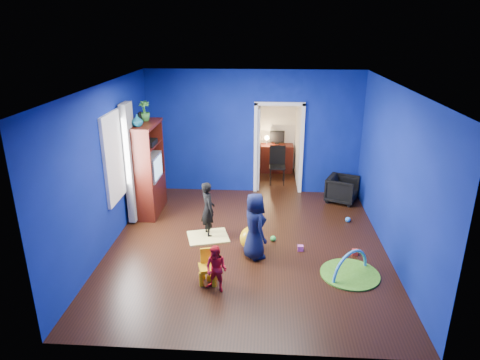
# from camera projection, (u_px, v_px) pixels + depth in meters

# --- Properties ---
(floor) EXTENTS (5.00, 5.50, 0.01)m
(floor) POSITION_uv_depth(u_px,v_px,m) (247.00, 245.00, 7.91)
(floor) COLOR black
(floor) RESTS_ON ground
(ceiling) EXTENTS (5.00, 5.50, 0.01)m
(ceiling) POSITION_uv_depth(u_px,v_px,m) (248.00, 86.00, 6.91)
(ceiling) COLOR white
(ceiling) RESTS_ON wall_back
(wall_back) EXTENTS (5.00, 0.02, 2.90)m
(wall_back) POSITION_uv_depth(u_px,v_px,m) (253.00, 133.00, 9.98)
(wall_back) COLOR navy
(wall_back) RESTS_ON floor
(wall_front) EXTENTS (5.00, 0.02, 2.90)m
(wall_front) POSITION_uv_depth(u_px,v_px,m) (236.00, 250.00, 4.83)
(wall_front) COLOR navy
(wall_front) RESTS_ON floor
(wall_left) EXTENTS (0.02, 5.50, 2.90)m
(wall_left) POSITION_uv_depth(u_px,v_px,m) (107.00, 168.00, 7.56)
(wall_left) COLOR navy
(wall_left) RESTS_ON floor
(wall_right) EXTENTS (0.02, 5.50, 2.90)m
(wall_right) POSITION_uv_depth(u_px,v_px,m) (395.00, 174.00, 7.26)
(wall_right) COLOR navy
(wall_right) RESTS_ON floor
(alcove) EXTENTS (1.00, 1.75, 2.50)m
(alcove) POSITION_uv_depth(u_px,v_px,m) (278.00, 133.00, 10.83)
(alcove) COLOR silver
(alcove) RESTS_ON floor
(armchair) EXTENTS (0.86, 0.85, 0.60)m
(armchair) POSITION_uv_depth(u_px,v_px,m) (342.00, 189.00, 9.74)
(armchair) COLOR black
(armchair) RESTS_ON floor
(child_black) EXTENTS (0.41, 0.47, 1.09)m
(child_black) POSITION_uv_depth(u_px,v_px,m) (208.00, 209.00, 8.09)
(child_black) COLOR black
(child_black) RESTS_ON floor
(child_navy) EXTENTS (0.60, 0.69, 1.19)m
(child_navy) POSITION_uv_depth(u_px,v_px,m) (255.00, 226.00, 7.32)
(child_navy) COLOR #10143A
(child_navy) RESTS_ON floor
(toddler_red) EXTENTS (0.45, 0.40, 0.75)m
(toddler_red) POSITION_uv_depth(u_px,v_px,m) (216.00, 269.00, 6.44)
(toddler_red) COLOR red
(toddler_red) RESTS_ON floor
(vase) EXTENTS (0.27, 0.27, 0.23)m
(vase) POSITION_uv_depth(u_px,v_px,m) (137.00, 121.00, 8.32)
(vase) COLOR #0D5469
(vase) RESTS_ON tv_armoire
(potted_plant) EXTENTS (0.26, 0.26, 0.41)m
(potted_plant) POSITION_uv_depth(u_px,v_px,m) (144.00, 111.00, 8.77)
(potted_plant) COLOR #32832F
(potted_plant) RESTS_ON tv_armoire
(tv_armoire) EXTENTS (0.58, 1.14, 1.96)m
(tv_armoire) POSITION_uv_depth(u_px,v_px,m) (146.00, 169.00, 8.98)
(tv_armoire) COLOR #40100A
(tv_armoire) RESTS_ON floor
(crt_tv) EXTENTS (0.46, 0.70, 0.54)m
(crt_tv) POSITION_uv_depth(u_px,v_px,m) (147.00, 167.00, 8.96)
(crt_tv) COLOR silver
(crt_tv) RESTS_ON tv_armoire
(yellow_blanket) EXTENTS (0.89, 0.79, 0.03)m
(yellow_blanket) POSITION_uv_depth(u_px,v_px,m) (208.00, 237.00, 8.18)
(yellow_blanket) COLOR #F2E07A
(yellow_blanket) RESTS_ON floor
(hopper_ball) EXTENTS (0.44, 0.44, 0.44)m
(hopper_ball) POSITION_uv_depth(u_px,v_px,m) (252.00, 238.00, 7.68)
(hopper_ball) COLOR yellow
(hopper_ball) RESTS_ON floor
(kid_chair) EXTENTS (0.35, 0.35, 0.50)m
(kid_chair) POSITION_uv_depth(u_px,v_px,m) (208.00, 269.00, 6.68)
(kid_chair) COLOR yellow
(kid_chair) RESTS_ON floor
(play_mat) EXTENTS (0.96, 0.96, 0.03)m
(play_mat) POSITION_uv_depth(u_px,v_px,m) (350.00, 274.00, 6.97)
(play_mat) COLOR green
(play_mat) RESTS_ON floor
(toy_arch) EXTENTS (0.67, 0.61, 0.85)m
(toy_arch) POSITION_uv_depth(u_px,v_px,m) (350.00, 274.00, 6.97)
(toy_arch) COLOR #3F8CD8
(toy_arch) RESTS_ON floor
(window_left) EXTENTS (0.03, 0.95, 1.55)m
(window_left) POSITION_uv_depth(u_px,v_px,m) (114.00, 157.00, 7.85)
(window_left) COLOR white
(window_left) RESTS_ON wall_left
(curtain) EXTENTS (0.14, 0.42, 2.40)m
(curtain) POSITION_uv_depth(u_px,v_px,m) (130.00, 163.00, 8.46)
(curtain) COLOR slate
(curtain) RESTS_ON floor
(doorway) EXTENTS (1.16, 0.10, 2.10)m
(doorway) POSITION_uv_depth(u_px,v_px,m) (278.00, 150.00, 10.08)
(doorway) COLOR white
(doorway) RESTS_ON floor
(study_desk) EXTENTS (0.88, 0.44, 0.75)m
(study_desk) POSITION_uv_depth(u_px,v_px,m) (277.00, 158.00, 11.73)
(study_desk) COLOR #3D140A
(study_desk) RESTS_ON floor
(desk_monitor) EXTENTS (0.40, 0.05, 0.32)m
(desk_monitor) POSITION_uv_depth(u_px,v_px,m) (277.00, 137.00, 11.64)
(desk_monitor) COLOR black
(desk_monitor) RESTS_ON study_desk
(desk_lamp) EXTENTS (0.14, 0.14, 0.14)m
(desk_lamp) POSITION_uv_depth(u_px,v_px,m) (267.00, 138.00, 11.61)
(desk_lamp) COLOR #FFD88C
(desk_lamp) RESTS_ON study_desk
(folding_chair) EXTENTS (0.40, 0.40, 0.92)m
(folding_chair) POSITION_uv_depth(u_px,v_px,m) (277.00, 166.00, 10.80)
(folding_chair) COLOR black
(folding_chair) RESTS_ON floor
(book_shelf) EXTENTS (0.88, 0.24, 0.04)m
(book_shelf) POSITION_uv_depth(u_px,v_px,m) (278.00, 97.00, 11.27)
(book_shelf) COLOR white
(book_shelf) RESTS_ON study_desk
(toy_0) EXTENTS (0.10, 0.08, 0.10)m
(toy_0) POSITION_uv_depth(u_px,v_px,m) (355.00, 252.00, 7.56)
(toy_0) COLOR red
(toy_0) RESTS_ON floor
(toy_1) EXTENTS (0.11, 0.11, 0.11)m
(toy_1) POSITION_uv_depth(u_px,v_px,m) (348.00, 219.00, 8.81)
(toy_1) COLOR blue
(toy_1) RESTS_ON floor
(toy_2) EXTENTS (0.10, 0.08, 0.10)m
(toy_2) POSITION_uv_depth(u_px,v_px,m) (210.00, 278.00, 6.81)
(toy_2) COLOR yellow
(toy_2) RESTS_ON floor
(toy_3) EXTENTS (0.11, 0.11, 0.11)m
(toy_3) POSITION_uv_depth(u_px,v_px,m) (273.00, 238.00, 8.04)
(toy_3) COLOR green
(toy_3) RESTS_ON floor
(toy_4) EXTENTS (0.10, 0.08, 0.10)m
(toy_4) POSITION_uv_depth(u_px,v_px,m) (300.00, 248.00, 7.70)
(toy_4) COLOR #DD53B5
(toy_4) RESTS_ON floor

